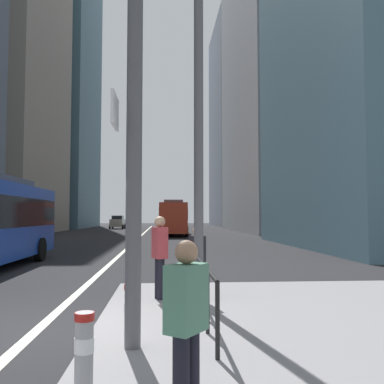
{
  "coord_description": "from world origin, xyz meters",
  "views": [
    {
      "loc": [
        2.12,
        -7.06,
        1.94
      ],
      "look_at": [
        4.77,
        30.82,
        4.12
      ],
      "focal_mm": 38.52,
      "sensor_mm": 36.0,
      "label": 1
    }
  ],
  "objects_px": {
    "street_lamp_post": "(199,59)",
    "bollard_right": "(131,311)",
    "car_oncoming_mid": "(118,222)",
    "city_bus_red_receding": "(173,217)",
    "city_bus_red_distant": "(171,216)",
    "pedestrian_waiting": "(160,252)",
    "pedestrian_walking": "(198,259)",
    "bollard_left": "(84,350)",
    "pedestrian_far": "(186,321)",
    "car_receding_near": "(168,223)"
  },
  "relations": [
    {
      "from": "street_lamp_post",
      "to": "bollard_right",
      "type": "bearing_deg",
      "value": -113.29
    },
    {
      "from": "car_oncoming_mid",
      "to": "city_bus_red_receding",
      "type": "bearing_deg",
      "value": -68.89
    },
    {
      "from": "city_bus_red_distant",
      "to": "pedestrian_waiting",
      "type": "relative_size",
      "value": 6.15
    },
    {
      "from": "pedestrian_waiting",
      "to": "pedestrian_walking",
      "type": "relative_size",
      "value": 1.13
    },
    {
      "from": "city_bus_red_receding",
      "to": "bollard_left",
      "type": "bearing_deg",
      "value": -92.77
    },
    {
      "from": "pedestrian_far",
      "to": "city_bus_red_receding",
      "type": "bearing_deg",
      "value": 88.76
    },
    {
      "from": "bollard_right",
      "to": "pedestrian_far",
      "type": "xyz_separation_m",
      "value": [
        0.65,
        -2.17,
        0.4
      ]
    },
    {
      "from": "city_bus_red_distant",
      "to": "bollard_right",
      "type": "relative_size",
      "value": 13.1
    },
    {
      "from": "car_receding_near",
      "to": "pedestrian_waiting",
      "type": "xyz_separation_m",
      "value": [
        -0.64,
        -42.76,
        0.15
      ]
    },
    {
      "from": "city_bus_red_receding",
      "to": "pedestrian_far",
      "type": "relative_size",
      "value": 7.16
    },
    {
      "from": "city_bus_red_distant",
      "to": "street_lamp_post",
      "type": "height_order",
      "value": "street_lamp_post"
    },
    {
      "from": "city_bus_red_receding",
      "to": "street_lamp_post",
      "type": "bearing_deg",
      "value": -90.49
    },
    {
      "from": "pedestrian_far",
      "to": "bollard_left",
      "type": "bearing_deg",
      "value": 152.39
    },
    {
      "from": "car_receding_near",
      "to": "pedestrian_waiting",
      "type": "distance_m",
      "value": 42.77
    },
    {
      "from": "city_bus_red_receding",
      "to": "pedestrian_far",
      "type": "distance_m",
      "value": 37.61
    },
    {
      "from": "city_bus_red_distant",
      "to": "pedestrian_walking",
      "type": "xyz_separation_m",
      "value": [
        -0.46,
        -53.98,
        -0.82
      ]
    },
    {
      "from": "city_bus_red_receding",
      "to": "pedestrian_waiting",
      "type": "height_order",
      "value": "city_bus_red_receding"
    },
    {
      "from": "car_oncoming_mid",
      "to": "car_receding_near",
      "type": "bearing_deg",
      "value": -52.62
    },
    {
      "from": "city_bus_red_distant",
      "to": "bollard_right",
      "type": "height_order",
      "value": "city_bus_red_distant"
    },
    {
      "from": "pedestrian_walking",
      "to": "car_oncoming_mid",
      "type": "bearing_deg",
      "value": 98.07
    },
    {
      "from": "city_bus_red_distant",
      "to": "pedestrian_walking",
      "type": "height_order",
      "value": "city_bus_red_distant"
    },
    {
      "from": "street_lamp_post",
      "to": "pedestrian_far",
      "type": "bearing_deg",
      "value": -96.2
    },
    {
      "from": "car_oncoming_mid",
      "to": "pedestrian_far",
      "type": "height_order",
      "value": "car_oncoming_mid"
    },
    {
      "from": "city_bus_red_distant",
      "to": "pedestrian_walking",
      "type": "bearing_deg",
      "value": -90.49
    },
    {
      "from": "car_receding_near",
      "to": "car_oncoming_mid",
      "type": "bearing_deg",
      "value": 127.38
    },
    {
      "from": "car_receding_near",
      "to": "city_bus_red_distant",
      "type": "bearing_deg",
      "value": 86.72
    },
    {
      "from": "city_bus_red_distant",
      "to": "bollard_left",
      "type": "bearing_deg",
      "value": -91.93
    },
    {
      "from": "car_oncoming_mid",
      "to": "car_receding_near",
      "type": "height_order",
      "value": "same"
    },
    {
      "from": "city_bus_red_distant",
      "to": "street_lamp_post",
      "type": "distance_m",
      "value": 54.33
    },
    {
      "from": "car_oncoming_mid",
      "to": "pedestrian_walking",
      "type": "distance_m",
      "value": 52.91
    },
    {
      "from": "car_oncoming_mid",
      "to": "pedestrian_waiting",
      "type": "relative_size",
      "value": 2.37
    },
    {
      "from": "car_oncoming_mid",
      "to": "street_lamp_post",
      "type": "height_order",
      "value": "street_lamp_post"
    },
    {
      "from": "city_bus_red_distant",
      "to": "bollard_left",
      "type": "distance_m",
      "value": 58.67
    },
    {
      "from": "city_bus_red_distant",
      "to": "car_receding_near",
      "type": "bearing_deg",
      "value": -93.28
    },
    {
      "from": "car_receding_near",
      "to": "pedestrian_far",
      "type": "bearing_deg",
      "value": -90.43
    },
    {
      "from": "pedestrian_waiting",
      "to": "pedestrian_walking",
      "type": "height_order",
      "value": "pedestrian_waiting"
    },
    {
      "from": "pedestrian_walking",
      "to": "pedestrian_far",
      "type": "distance_m",
      "value": 5.19
    },
    {
      "from": "city_bus_red_receding",
      "to": "bollard_right",
      "type": "xyz_separation_m",
      "value": [
        -1.46,
        -35.42,
        -1.22
      ]
    },
    {
      "from": "city_bus_red_receding",
      "to": "car_oncoming_mid",
      "type": "bearing_deg",
      "value": 111.11
    },
    {
      "from": "city_bus_red_distant",
      "to": "city_bus_red_receding",
      "type": "bearing_deg",
      "value": -90.48
    },
    {
      "from": "pedestrian_waiting",
      "to": "pedestrian_far",
      "type": "relative_size",
      "value": 1.13
    },
    {
      "from": "car_receding_near",
      "to": "pedestrian_walking",
      "type": "bearing_deg",
      "value": -89.77
    },
    {
      "from": "car_oncoming_mid",
      "to": "street_lamp_post",
      "type": "xyz_separation_m",
      "value": [
        7.43,
        -52.63,
        4.29
      ]
    },
    {
      "from": "car_oncoming_mid",
      "to": "bollard_right",
      "type": "height_order",
      "value": "car_oncoming_mid"
    },
    {
      "from": "city_bus_red_distant",
      "to": "pedestrian_waiting",
      "type": "height_order",
      "value": "city_bus_red_distant"
    },
    {
      "from": "street_lamp_post",
      "to": "pedestrian_far",
      "type": "relative_size",
      "value": 5.1
    },
    {
      "from": "car_oncoming_mid",
      "to": "bollard_left",
      "type": "relative_size",
      "value": 5.03
    },
    {
      "from": "city_bus_red_receding",
      "to": "pedestrian_waiting",
      "type": "distance_m",
      "value": 32.32
    },
    {
      "from": "pedestrian_waiting",
      "to": "car_oncoming_mid",
      "type": "bearing_deg",
      "value": 97.21
    },
    {
      "from": "city_bus_red_receding",
      "to": "bollard_right",
      "type": "distance_m",
      "value": 35.47
    }
  ]
}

